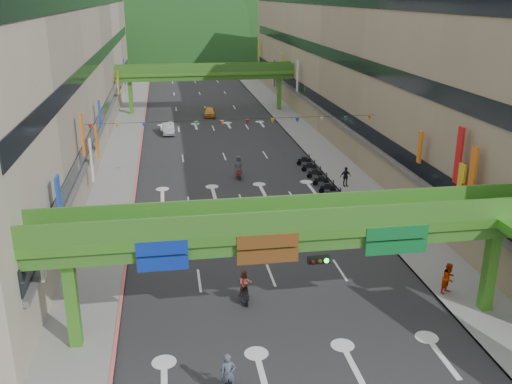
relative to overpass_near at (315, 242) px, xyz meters
The scene contains 22 objects.
road_slab 44.93m from the overpass_near, 91.20° to the left, with size 18.00×140.00×0.02m, color #28282B.
sidewalk_left 46.47m from the overpass_near, 104.97° to the left, with size 4.00×140.00×0.15m, color gray.
sidewalk_right 46.03m from the overpass_near, 77.29° to the left, with size 4.00×140.00×0.15m, color gray.
curb_left 46.02m from the overpass_near, 102.67° to the left, with size 0.20×140.00×0.18m, color #CC5959.
curb_right 45.65m from the overpass_near, 79.63° to the left, with size 0.20×140.00×0.18m, color gray.
building_row_left 49.02m from the overpass_near, 114.00° to the left, with size 12.80×95.00×19.00m.
building_row_right 48.30m from the overpass_near, 68.03° to the left, with size 12.80×95.00×19.00m.
overpass_near is the anchor object (origin of this frame).
overpass_far 59.63m from the overpass_near, 90.90° to the left, with size 28.00×2.20×7.10m.
hill_left 155.52m from the overpass_near, 95.88° to the left, with size 168.00×140.00×112.00m, color #1C4419.
hill_right 176.35m from the overpass_near, 82.15° to the left, with size 208.00×176.00×128.00m, color #1C4419.
bunting_string 24.65m from the overpass_near, 92.17° to the left, with size 26.00×0.36×0.47m.
scooter_rider_near 7.75m from the overpass_near, 137.89° to the right, with size 0.67×1.60×2.19m.
scooter_rider_mid 6.34m from the overpass_near, 128.81° to the left, with size 0.83×1.60×1.99m.
scooter_rider_left 15.87m from the overpass_near, 123.40° to the left, with size 1.07×1.59×2.08m.
scooter_rider_far 27.05m from the overpass_near, 90.83° to the left, with size 0.99×1.60×2.23m.
parked_scooter_row 25.99m from the overpass_near, 74.41° to the left, with size 1.60×11.60×1.08m.
car_silver 47.04m from the overpass_near, 98.35° to the left, with size 1.47×4.22×1.39m, color #B0B1B9.
car_yellow 56.58m from the overpass_near, 90.79° to the left, with size 1.63×4.04×1.38m, color gold.
pedestrian_red 10.18m from the overpass_near, 16.45° to the left, with size 0.91×0.71×1.87m, color #B22602.
pedestrian_dark 24.54m from the overpass_near, 68.47° to the left, with size 1.06×0.44×1.81m, color black.
pedestrian_blue 14.72m from the overpass_near, 50.90° to the left, with size 0.78×0.50×1.68m, color #335162.
Camera 1 is at (-5.95, -19.57, 16.77)m, focal length 40.00 mm.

